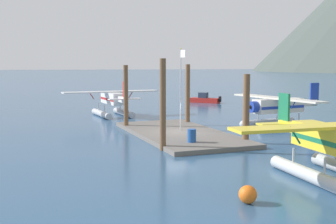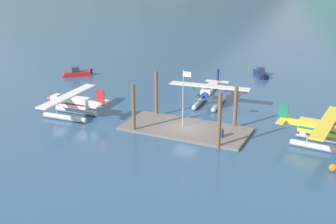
{
  "view_description": "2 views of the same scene",
  "coord_description": "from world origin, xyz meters",
  "px_view_note": "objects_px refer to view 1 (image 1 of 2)",
  "views": [
    {
      "loc": [
        29.49,
        -12.32,
        5.36
      ],
      "look_at": [
        -1.03,
        -0.53,
        1.75
      ],
      "focal_mm": 44.65,
      "sensor_mm": 36.0,
      "label": 1
    },
    {
      "loc": [
        17.3,
        -41.35,
        17.67
      ],
      "look_at": [
        -2.02,
        -0.26,
        1.91
      ],
      "focal_mm": 46.35,
      "sensor_mm": 36.0,
      "label": 2
    }
  ],
  "objects_px": {
    "seaplane_cream_bow_centre": "(278,110)",
    "boat_red_open_west": "(204,99)",
    "flagpole": "(181,80)",
    "seaplane_white_port_aft": "(112,102)",
    "fuel_drum": "(192,136)",
    "mooring_buoy": "(248,194)",
    "seaplane_yellow_stbd_fwd": "(332,147)"
  },
  "relations": [
    {
      "from": "fuel_drum",
      "to": "seaplane_yellow_stbd_fwd",
      "type": "height_order",
      "value": "seaplane_yellow_stbd_fwd"
    },
    {
      "from": "mooring_buoy",
      "to": "seaplane_white_port_aft",
      "type": "bearing_deg",
      "value": 176.46
    },
    {
      "from": "fuel_drum",
      "to": "seaplane_cream_bow_centre",
      "type": "bearing_deg",
      "value": 115.86
    },
    {
      "from": "flagpole",
      "to": "seaplane_white_port_aft",
      "type": "bearing_deg",
      "value": -171.18
    },
    {
      "from": "fuel_drum",
      "to": "mooring_buoy",
      "type": "xyz_separation_m",
      "value": [
        11.39,
        -2.75,
        -0.38
      ]
    },
    {
      "from": "fuel_drum",
      "to": "seaplane_white_port_aft",
      "type": "xyz_separation_m",
      "value": [
        -18.61,
        -0.89,
        0.84
      ]
    },
    {
      "from": "seaplane_yellow_stbd_fwd",
      "to": "seaplane_white_port_aft",
      "type": "bearing_deg",
      "value": -172.55
    },
    {
      "from": "flagpole",
      "to": "seaplane_yellow_stbd_fwd",
      "type": "bearing_deg",
      "value": 6.14
    },
    {
      "from": "flagpole",
      "to": "boat_red_open_west",
      "type": "xyz_separation_m",
      "value": [
        -25.19,
        14.34,
        -3.79
      ]
    },
    {
      "from": "fuel_drum",
      "to": "seaplane_yellow_stbd_fwd",
      "type": "bearing_deg",
      "value": 16.07
    },
    {
      "from": "flagpole",
      "to": "mooring_buoy",
      "type": "height_order",
      "value": "flagpole"
    },
    {
      "from": "flagpole",
      "to": "mooring_buoy",
      "type": "bearing_deg",
      "value": -13.89
    },
    {
      "from": "mooring_buoy",
      "to": "fuel_drum",
      "type": "bearing_deg",
      "value": 166.42
    },
    {
      "from": "seaplane_cream_bow_centre",
      "to": "mooring_buoy",
      "type": "bearing_deg",
      "value": -38.84
    },
    {
      "from": "flagpole",
      "to": "seaplane_yellow_stbd_fwd",
      "type": "height_order",
      "value": "flagpole"
    },
    {
      "from": "seaplane_white_port_aft",
      "to": "seaplane_cream_bow_centre",
      "type": "distance_m",
      "value": 17.69
    },
    {
      "from": "seaplane_yellow_stbd_fwd",
      "to": "seaplane_cream_bow_centre",
      "type": "xyz_separation_m",
      "value": [
        -14.89,
        7.71,
        0.0
      ]
    },
    {
      "from": "boat_red_open_west",
      "to": "seaplane_yellow_stbd_fwd",
      "type": "bearing_deg",
      "value": -17.81
    },
    {
      "from": "fuel_drum",
      "to": "seaplane_white_port_aft",
      "type": "distance_m",
      "value": 18.65
    },
    {
      "from": "fuel_drum",
      "to": "seaplane_cream_bow_centre",
      "type": "distance_m",
      "value": 11.73
    },
    {
      "from": "seaplane_yellow_stbd_fwd",
      "to": "boat_red_open_west",
      "type": "relative_size",
      "value": 2.56
    },
    {
      "from": "flagpole",
      "to": "boat_red_open_west",
      "type": "relative_size",
      "value": 1.58
    },
    {
      "from": "flagpole",
      "to": "boat_red_open_west",
      "type": "distance_m",
      "value": 29.24
    },
    {
      "from": "seaplane_cream_bow_centre",
      "to": "boat_red_open_west",
      "type": "distance_m",
      "value": 25.41
    },
    {
      "from": "mooring_buoy",
      "to": "boat_red_open_west",
      "type": "relative_size",
      "value": 0.18
    },
    {
      "from": "mooring_buoy",
      "to": "seaplane_yellow_stbd_fwd",
      "type": "height_order",
      "value": "seaplane_yellow_stbd_fwd"
    },
    {
      "from": "mooring_buoy",
      "to": "seaplane_white_port_aft",
      "type": "distance_m",
      "value": 30.08
    },
    {
      "from": "seaplane_white_port_aft",
      "to": "fuel_drum",
      "type": "bearing_deg",
      "value": 2.75
    },
    {
      "from": "flagpole",
      "to": "fuel_drum",
      "type": "xyz_separation_m",
      "value": [
        4.79,
        -1.25,
        -3.54
      ]
    },
    {
      "from": "fuel_drum",
      "to": "mooring_buoy",
      "type": "distance_m",
      "value": 11.72
    },
    {
      "from": "flagpole",
      "to": "fuel_drum",
      "type": "distance_m",
      "value": 6.08
    },
    {
      "from": "seaplane_white_port_aft",
      "to": "seaplane_cream_bow_centre",
      "type": "xyz_separation_m",
      "value": [
        13.51,
        11.42,
        0.0
      ]
    }
  ]
}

